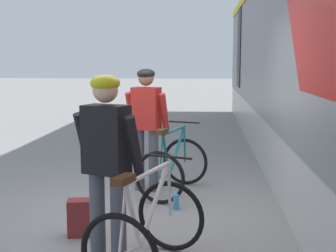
{
  "coord_description": "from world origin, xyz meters",
  "views": [
    {
      "loc": [
        0.74,
        -5.41,
        1.89
      ],
      "look_at": [
        0.27,
        0.31,
        1.05
      ],
      "focal_mm": 48.7,
      "sensor_mm": 36.0,
      "label": 1
    }
  ],
  "objects": [
    {
      "name": "water_bottle_by_the_backpack",
      "position": [
        -0.58,
        -0.8,
        0.1
      ],
      "size": [
        0.07,
        0.07,
        0.2
      ],
      "primitive_type": "cylinder",
      "color": "silver",
      "rests_on": "ground"
    },
    {
      "name": "bicycle_far_teal",
      "position": [
        0.3,
        0.85,
        0.4
      ],
      "size": [
        0.99,
        1.23,
        0.99
      ],
      "color": "black",
      "rests_on": "ground"
    },
    {
      "name": "ground_plane",
      "position": [
        0.0,
        0.0,
        0.0
      ],
      "size": [
        80.0,
        80.0,
        0.0
      ],
      "primitive_type": "plane",
      "color": "gray"
    },
    {
      "name": "cyclist_near_in_dark",
      "position": [
        -0.12,
        -1.55,
        1.05
      ],
      "size": [
        0.66,
        0.45,
        1.76
      ],
      "color": "#4C515B",
      "rests_on": "ground"
    },
    {
      "name": "water_bottle_near_the_bikes",
      "position": [
        0.38,
        0.15,
        0.1
      ],
      "size": [
        0.07,
        0.07,
        0.2
      ],
      "primitive_type": "cylinder",
      "color": "#338CCC",
      "rests_on": "ground"
    },
    {
      "name": "backpack_on_platform",
      "position": [
        -0.58,
        -0.79,
        0.2
      ],
      "size": [
        0.31,
        0.23,
        0.4
      ],
      "primitive_type": "cube",
      "rotation": [
        0.0,
        0.0,
        0.19
      ],
      "color": "maroon",
      "rests_on": "ground"
    },
    {
      "name": "cyclist_far_in_red",
      "position": [
        -0.09,
        0.98,
        1.05
      ],
      "size": [
        0.66,
        0.42,
        1.76
      ],
      "color": "#4C515B",
      "rests_on": "ground"
    },
    {
      "name": "bicycle_near_white",
      "position": [
        0.24,
        -1.58,
        0.4
      ],
      "size": [
        1.02,
        1.24,
        0.99
      ],
      "color": "black",
      "rests_on": "ground"
    }
  ]
}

